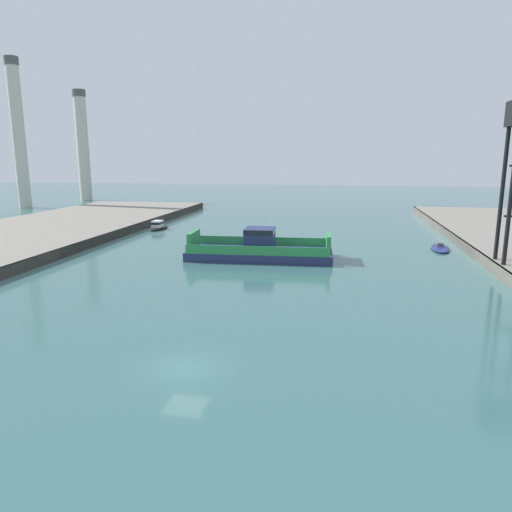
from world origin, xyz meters
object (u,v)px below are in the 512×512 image
at_px(moored_boat_near_right, 440,248).
at_px(moored_boat_mid_left, 158,226).
at_px(smokestack_distant_b, 18,130).
at_px(chain_ferry, 260,249).
at_px(smokestack_distant_a, 82,143).

relative_size(moored_boat_near_right, moored_boat_mid_left, 1.09).
xyz_separation_m(moored_boat_near_right, smokestack_distant_b, (-93.69, 39.96, 19.13)).
bearing_deg(moored_boat_near_right, smokestack_distant_b, 156.90).
xyz_separation_m(chain_ferry, smokestack_distant_b, (-69.83, 50.35, 18.17)).
distance_m(moored_boat_near_right, smokestack_distant_a, 111.18).
height_order(smokestack_distant_a, smokestack_distant_b, smokestack_distant_b).
relative_size(moored_boat_mid_left, smokestack_distant_b, 0.18).
height_order(moored_boat_near_right, smokestack_distant_b, smokestack_distant_b).
relative_size(moored_boat_mid_left, smokestack_distant_a, 0.20).
height_order(chain_ferry, smokestack_distant_b, smokestack_distant_b).
distance_m(chain_ferry, moored_boat_mid_left, 30.93).
distance_m(chain_ferry, smokestack_distant_b, 87.98).
xyz_separation_m(moored_boat_near_right, moored_boat_mid_left, (-46.14, 11.06, 0.40)).
bearing_deg(moored_boat_mid_left, smokestack_distant_b, 148.70).
bearing_deg(smokestack_distant_b, smokestack_distant_a, 80.85).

